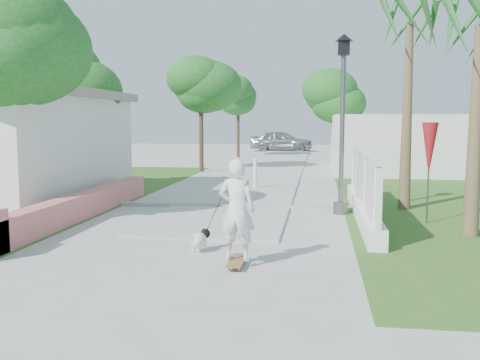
% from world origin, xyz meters
% --- Properties ---
extents(ground, '(90.00, 90.00, 0.00)m').
position_xyz_m(ground, '(0.00, 0.00, 0.00)').
color(ground, '#B7B7B2').
rests_on(ground, ground).
extents(path_strip, '(3.20, 36.00, 0.06)m').
position_xyz_m(path_strip, '(0.00, 20.00, 0.03)').
color(path_strip, '#B7B7B2').
rests_on(path_strip, ground).
extents(curb, '(6.50, 0.25, 0.10)m').
position_xyz_m(curb, '(0.00, 6.00, 0.05)').
color(curb, '#999993').
rests_on(curb, ground).
extents(grass_left, '(8.00, 20.00, 0.01)m').
position_xyz_m(grass_left, '(-7.00, 8.00, 0.01)').
color(grass_left, '#31611E').
rests_on(grass_left, ground).
extents(pink_wall, '(0.45, 8.20, 0.80)m').
position_xyz_m(pink_wall, '(-3.30, 3.55, 0.31)').
color(pink_wall, '#C16863').
rests_on(pink_wall, ground).
extents(lattice_fence, '(0.35, 7.00, 1.50)m').
position_xyz_m(lattice_fence, '(3.40, 5.00, 0.54)').
color(lattice_fence, white).
rests_on(lattice_fence, ground).
extents(building_right, '(6.00, 8.00, 2.60)m').
position_xyz_m(building_right, '(6.00, 18.00, 1.30)').
color(building_right, silver).
rests_on(building_right, ground).
extents(street_lamp, '(0.44, 0.44, 4.44)m').
position_xyz_m(street_lamp, '(2.90, 5.50, 2.43)').
color(street_lamp, '#59595E').
rests_on(street_lamp, ground).
extents(bollard, '(0.14, 0.14, 1.09)m').
position_xyz_m(bollard, '(0.20, 10.00, 0.58)').
color(bollard, white).
rests_on(bollard, ground).
extents(patio_umbrella, '(0.36, 0.36, 2.30)m').
position_xyz_m(patio_umbrella, '(4.80, 4.50, 1.69)').
color(patio_umbrella, '#59595E').
rests_on(patio_umbrella, ground).
extents(tree_left_near, '(3.60, 3.60, 5.28)m').
position_xyz_m(tree_left_near, '(-4.48, 2.98, 3.82)').
color(tree_left_near, '#4C3826').
rests_on(tree_left_near, ground).
extents(tree_left_mid, '(3.20, 3.20, 4.85)m').
position_xyz_m(tree_left_mid, '(-5.48, 8.48, 3.50)').
color(tree_left_mid, '#4C3826').
rests_on(tree_left_mid, ground).
extents(tree_path_left, '(3.40, 3.40, 5.23)m').
position_xyz_m(tree_path_left, '(-2.98, 15.98, 3.82)').
color(tree_path_left, '#4C3826').
rests_on(tree_path_left, ground).
extents(tree_path_right, '(3.00, 3.00, 4.79)m').
position_xyz_m(tree_path_right, '(3.22, 19.98, 3.49)').
color(tree_path_right, '#4C3826').
rests_on(tree_path_right, ground).
extents(tree_path_far, '(3.20, 3.20, 5.17)m').
position_xyz_m(tree_path_far, '(-2.78, 25.98, 3.82)').
color(tree_path_far, '#4C3826').
rests_on(tree_path_far, ground).
extents(palm_far, '(1.80, 1.80, 5.30)m').
position_xyz_m(palm_far, '(4.60, 6.50, 4.48)').
color(palm_far, brown).
rests_on(palm_far, ground).
extents(palm_near, '(1.80, 1.80, 4.70)m').
position_xyz_m(palm_near, '(5.40, 3.20, 3.95)').
color(palm_near, brown).
rests_on(palm_near, ground).
extents(skateboarder, '(1.14, 1.48, 1.74)m').
position_xyz_m(skateboarder, '(0.76, 0.61, 0.81)').
color(skateboarder, olive).
rests_on(skateboarder, ground).
extents(dog, '(0.41, 0.56, 0.41)m').
position_xyz_m(dog, '(0.25, 1.18, 0.22)').
color(dog, silver).
rests_on(dog, ground).
extents(parked_car, '(4.92, 2.35, 1.62)m').
position_xyz_m(parked_car, '(-0.51, 33.39, 0.81)').
color(parked_car, '#ADB1B5').
rests_on(parked_car, ground).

